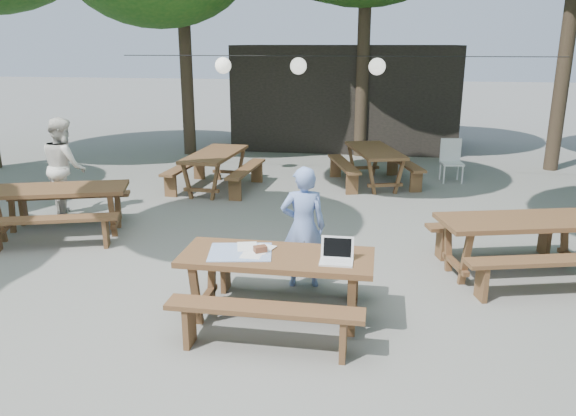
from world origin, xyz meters
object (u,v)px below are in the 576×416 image
(main_picnic_table, at_px, (277,287))
(woman, at_px, (303,227))
(picnic_table_nw, at_px, (61,210))
(second_person, at_px, (64,166))
(plastic_chair, at_px, (451,170))

(main_picnic_table, height_order, woman, woman)
(picnic_table_nw, relative_size, second_person, 1.38)
(main_picnic_table, relative_size, plastic_chair, 2.22)
(plastic_chair, bearing_deg, main_picnic_table, -117.50)
(woman, distance_m, second_person, 5.00)
(woman, distance_m, plastic_chair, 6.30)
(main_picnic_table, distance_m, picnic_table_nw, 4.38)
(picnic_table_nw, height_order, plastic_chair, plastic_chair)
(second_person, bearing_deg, plastic_chair, -107.12)
(plastic_chair, bearing_deg, second_person, -159.85)
(woman, bearing_deg, plastic_chair, -122.55)
(picnic_table_nw, distance_m, second_person, 1.25)
(picnic_table_nw, relative_size, woman, 1.54)
(woman, xyz_separation_m, plastic_chair, (2.37, 5.82, -0.49))
(main_picnic_table, xyz_separation_m, picnic_table_nw, (-3.79, 2.20, 0.00))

